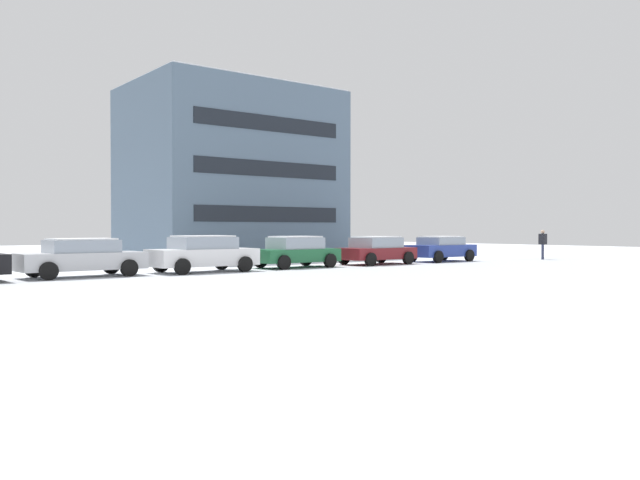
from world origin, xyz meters
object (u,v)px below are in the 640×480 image
(pedestrian_crossing, at_px, (543,242))
(parked_car_blue, at_px, (441,248))
(parked_car_white, at_px, (203,253))
(parked_car_silver, at_px, (82,257))
(parked_car_green, at_px, (295,252))
(parked_car_maroon, at_px, (376,250))

(pedestrian_crossing, bearing_deg, parked_car_blue, 162.18)
(pedestrian_crossing, bearing_deg, parked_car_white, 174.32)
(parked_car_silver, height_order, parked_car_blue, parked_car_silver)
(parked_car_silver, height_order, pedestrian_crossing, pedestrian_crossing)
(parked_car_white, bearing_deg, parked_car_silver, 176.16)
(parked_car_silver, xyz_separation_m, parked_car_blue, (19.22, -0.33, -0.02))
(parked_car_green, distance_m, parked_car_maroon, 4.81)
(parked_car_maroon, xyz_separation_m, pedestrian_crossing, (11.22, -2.06, 0.28))
(parked_car_silver, distance_m, parked_car_green, 9.61)
(parked_car_blue, bearing_deg, parked_car_silver, 179.02)
(parked_car_blue, bearing_deg, parked_car_green, 178.72)
(parked_car_white, xyz_separation_m, parked_car_blue, (14.41, -0.01, -0.05))
(parked_car_silver, height_order, parked_car_maroon, parked_car_silver)
(parked_car_green, relative_size, parked_car_blue, 1.02)
(parked_car_maroon, relative_size, parked_car_blue, 1.00)
(parked_car_green, distance_m, pedestrian_crossing, 16.19)
(parked_car_maroon, height_order, pedestrian_crossing, pedestrian_crossing)
(parked_car_green, height_order, pedestrian_crossing, pedestrian_crossing)
(parked_car_green, relative_size, parked_car_maroon, 1.01)
(parked_car_white, relative_size, pedestrian_crossing, 2.58)
(parked_car_silver, relative_size, parked_car_maroon, 1.11)
(parked_car_blue, bearing_deg, parked_car_white, 179.97)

